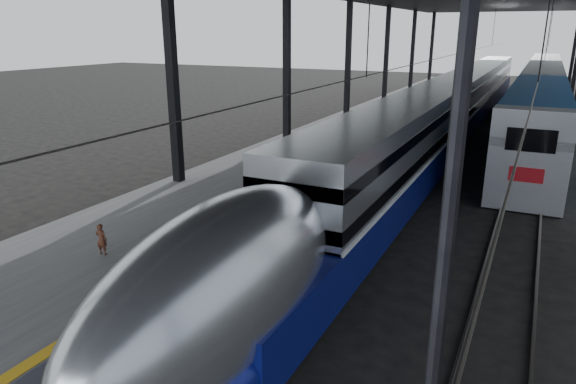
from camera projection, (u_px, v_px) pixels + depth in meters
The scene contains 7 objects.
ground at pixel (236, 282), 14.67m from camera, with size 160.00×160.00×0.00m, color black.
platform at pixel (353, 134), 33.11m from camera, with size 6.00×80.00×1.00m, color #4C4C4F.
yellow_strip at pixel (396, 130), 31.78m from camera, with size 0.30×80.00×0.01m, color gold.
rails at pixel (483, 153), 29.86m from camera, with size 6.52×80.00×0.16m.
tgv_train at pixel (453, 111), 33.76m from camera, with size 2.77×65.20×3.97m.
second_train at pixel (541, 91), 42.88m from camera, with size 2.95×56.05×4.06m.
child at pixel (101, 239), 13.98m from camera, with size 0.33×0.21×0.90m, color #4B2719.
Camera 1 is at (7.16, -11.20, 6.88)m, focal length 32.00 mm.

